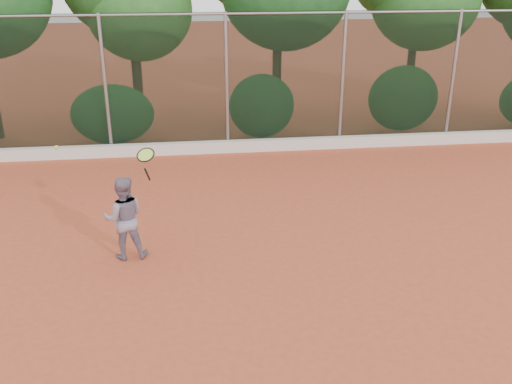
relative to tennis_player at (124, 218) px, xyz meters
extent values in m
plane|color=#BE4C2C|center=(2.15, -1.43, -0.72)|extent=(80.00, 80.00, 0.00)
cube|color=silver|center=(2.15, 5.39, -0.57)|extent=(24.00, 0.20, 0.30)
imported|color=gray|center=(0.00, 0.00, 0.00)|extent=(0.74, 0.59, 1.44)
cube|color=black|center=(2.15, 5.57, 1.03)|extent=(24.00, 0.01, 3.50)
cylinder|color=gray|center=(2.15, 5.57, 2.73)|extent=(24.00, 0.06, 0.06)
cylinder|color=gray|center=(-0.85, 5.57, 1.03)|extent=(0.09, 0.09, 3.50)
cylinder|color=gray|center=(2.15, 5.57, 1.03)|extent=(0.09, 0.09, 3.50)
cylinder|color=gray|center=(5.15, 5.57, 1.03)|extent=(0.09, 0.09, 3.50)
cylinder|color=gray|center=(8.15, 5.57, 1.03)|extent=(0.09, 0.09, 3.50)
cylinder|color=#3C2517|center=(-0.25, 7.87, 0.48)|extent=(0.28, 0.28, 2.40)
ellipsoid|color=#276121|center=(-0.05, 7.77, 2.68)|extent=(2.90, 2.40, 2.80)
cylinder|color=#3E2617|center=(3.75, 7.57, 0.78)|extent=(0.26, 0.26, 3.00)
cylinder|color=#3F2C18|center=(7.85, 7.77, 0.63)|extent=(0.24, 0.24, 2.70)
ellipsoid|color=#2C732C|center=(-0.85, 6.37, 0.13)|extent=(2.20, 1.16, 1.60)
ellipsoid|color=#276728|center=(3.15, 6.37, 0.23)|extent=(1.80, 1.04, 1.76)
ellipsoid|color=#2A6727|center=(7.15, 6.37, 0.33)|extent=(2.00, 1.10, 1.84)
cylinder|color=black|center=(0.44, -0.06, 0.77)|extent=(0.09, 0.19, 0.27)
torus|color=black|center=(0.44, -0.12, 1.12)|extent=(0.36, 0.34, 0.18)
cylinder|color=#C0E944|center=(0.44, -0.12, 1.12)|extent=(0.30, 0.28, 0.14)
sphere|color=#B9DE32|center=(-0.99, 0.28, 1.17)|extent=(0.07, 0.07, 0.07)
camera|label=1|loc=(1.12, -8.76, 3.99)|focal=40.00mm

